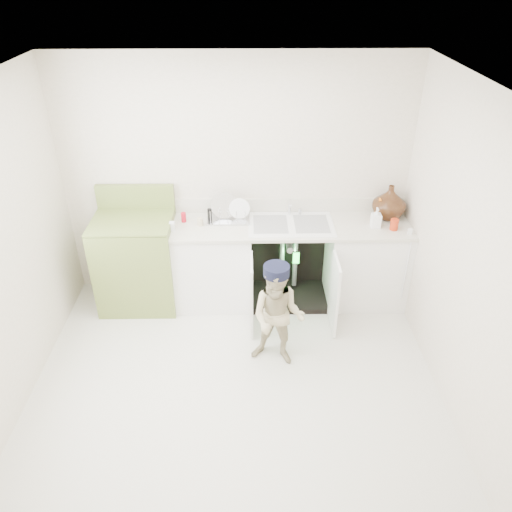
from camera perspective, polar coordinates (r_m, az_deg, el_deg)
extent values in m
plane|color=#B8B2A1|center=(4.55, -2.35, -13.76)|extent=(3.50, 3.50, 0.00)
cube|color=silver|center=(5.11, -2.33, 8.60)|extent=(3.50, 2.50, 0.02)
cube|color=silver|center=(2.62, -3.62, -17.68)|extent=(3.50, 2.50, 0.02)
cube|color=silver|center=(4.10, 22.47, 0.00)|extent=(2.50, 3.00, 0.02)
plane|color=white|center=(3.30, -3.33, 18.63)|extent=(3.50, 3.50, 0.00)
cube|color=white|center=(5.24, -4.94, -1.03)|extent=(0.80, 0.60, 0.86)
cube|color=white|center=(5.36, 12.38, -0.86)|extent=(0.80, 0.60, 0.86)
cube|color=black|center=(5.47, 3.62, 0.56)|extent=(0.80, 0.06, 0.86)
cube|color=black|center=(5.46, 3.68, -4.50)|extent=(0.80, 0.60, 0.06)
cylinder|color=gray|center=(5.31, 3.00, -0.20)|extent=(0.05, 0.05, 0.70)
cylinder|color=gray|center=(5.32, 4.50, -0.19)|extent=(0.05, 0.05, 0.70)
cylinder|color=gray|center=(5.18, 3.86, 1.12)|extent=(0.07, 0.18, 0.07)
cube|color=white|center=(4.83, -0.51, -4.47)|extent=(0.03, 0.40, 0.76)
cube|color=white|center=(4.89, 8.93, -4.33)|extent=(0.02, 0.40, 0.76)
cube|color=silver|center=(5.01, 4.01, 3.45)|extent=(2.44, 0.64, 0.03)
cube|color=silver|center=(5.23, 3.80, 5.81)|extent=(2.44, 0.02, 0.15)
cube|color=white|center=(5.01, 4.01, 3.55)|extent=(0.85, 0.55, 0.02)
cube|color=gray|center=(4.99, 1.66, 3.64)|extent=(0.34, 0.40, 0.01)
cube|color=gray|center=(5.02, 6.35, 3.65)|extent=(0.34, 0.40, 0.01)
cylinder|color=silver|center=(5.16, 3.86, 5.62)|extent=(0.03, 0.03, 0.17)
cylinder|color=silver|center=(5.07, 3.94, 6.09)|extent=(0.02, 0.14, 0.02)
cylinder|color=silver|center=(5.19, 5.06, 5.12)|extent=(0.04, 0.04, 0.06)
cylinder|color=white|center=(5.14, 16.80, -1.52)|extent=(0.01, 0.01, 0.70)
cube|color=white|center=(5.02, 17.18, 2.68)|extent=(0.04, 0.02, 0.06)
cube|color=silver|center=(5.09, -3.19, 4.28)|extent=(0.43, 0.29, 0.02)
cylinder|color=silver|center=(5.08, -3.64, 5.14)|extent=(0.27, 0.10, 0.26)
cylinder|color=white|center=(5.06, -1.90, 4.96)|extent=(0.21, 0.06, 0.21)
cylinder|color=silver|center=(4.98, -5.24, 4.46)|extent=(0.01, 0.01, 0.12)
cylinder|color=silver|center=(4.98, -4.24, 4.47)|extent=(0.01, 0.01, 0.12)
cylinder|color=silver|center=(4.97, -3.25, 4.49)|extent=(0.01, 0.01, 0.12)
cylinder|color=silver|center=(4.97, -2.25, 4.50)|extent=(0.01, 0.01, 0.12)
cylinder|color=silver|center=(4.97, -1.25, 4.51)|extent=(0.01, 0.01, 0.12)
imported|color=#4A2D15|center=(5.23, 15.01, 5.98)|extent=(0.34, 0.34, 0.35)
imported|color=orange|center=(5.19, 13.84, 5.22)|extent=(0.09, 0.09, 0.23)
imported|color=white|center=(5.04, 13.58, 4.29)|extent=(0.09, 0.09, 0.20)
cylinder|color=red|center=(5.06, 15.52, 3.48)|extent=(0.08, 0.08, 0.11)
cylinder|color=red|center=(5.08, -8.27, 4.40)|extent=(0.05, 0.05, 0.10)
cylinder|color=#C9B893|center=(4.99, -6.39, 3.92)|extent=(0.06, 0.06, 0.08)
cylinder|color=black|center=(5.08, -5.32, 4.75)|extent=(0.04, 0.04, 0.12)
cube|color=white|center=(4.94, -9.56, 3.38)|extent=(0.05, 0.05, 0.09)
cube|color=olive|center=(5.30, -13.38, -0.78)|extent=(0.79, 0.65, 0.96)
cube|color=olive|center=(5.07, -14.05, 3.96)|extent=(0.79, 0.65, 0.02)
cube|color=olive|center=(5.26, -13.63, 6.64)|extent=(0.79, 0.06, 0.25)
cylinder|color=black|center=(4.98, -16.61, 2.98)|extent=(0.18, 0.18, 0.02)
cylinder|color=silver|center=(4.98, -16.63, 3.10)|extent=(0.21, 0.21, 0.01)
cylinder|color=black|center=(5.26, -15.81, 4.64)|extent=(0.18, 0.18, 0.02)
cylinder|color=silver|center=(5.25, -15.83, 4.76)|extent=(0.21, 0.21, 0.01)
cylinder|color=black|center=(4.89, -12.14, 3.08)|extent=(0.18, 0.18, 0.02)
cylinder|color=silver|center=(4.88, -12.16, 3.20)|extent=(0.21, 0.21, 0.01)
cylinder|color=black|center=(5.17, -11.56, 4.76)|extent=(0.18, 0.18, 0.02)
cylinder|color=silver|center=(5.16, -11.57, 4.88)|extent=(0.21, 0.21, 0.01)
imported|color=tan|center=(4.40, 2.51, -6.97)|extent=(0.57, 0.49, 1.00)
cylinder|color=black|center=(4.13, 2.66, -1.87)|extent=(0.27, 0.27, 0.09)
cube|color=black|center=(4.23, 2.94, -1.55)|extent=(0.19, 0.13, 0.01)
cube|color=black|center=(4.80, 4.60, -0.19)|extent=(0.07, 0.01, 0.14)
cube|color=#26F23F|center=(4.80, 4.61, -0.24)|extent=(0.06, 0.00, 0.12)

